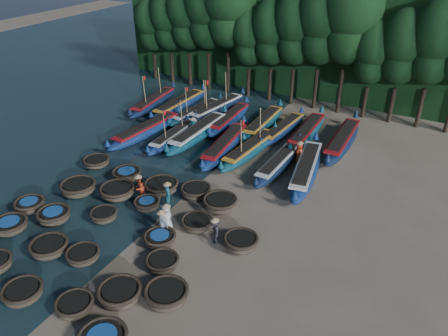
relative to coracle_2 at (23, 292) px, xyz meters
The scene contains 60 objects.
ground 9.90m from the coracle_2, 78.97° to the left, with size 120.00×120.00×0.00m, color gray.
foliage_wall 33.58m from the coracle_2, 86.74° to the left, with size 40.00×3.00×10.00m, color black.
coracle_2 is the anchor object (origin of this frame).
coracle_3 2.76m from the coracle_2, 12.48° to the left, with size 2.05×2.05×0.63m.
coracle_5 5.86m from the coracle_2, 147.05° to the left, with size 2.26×2.26×0.70m.
coracle_6 3.23m from the coracle_2, 116.52° to the left, with size 2.50×2.50×0.72m.
coracle_7 3.35m from the coracle_2, 80.14° to the left, with size 2.10×2.10×0.65m.
coracle_8 4.57m from the coracle_2, 27.18° to the left, with size 2.11×2.11×0.75m.
coracle_9 6.77m from the coracle_2, 26.51° to the left, with size 2.14×2.14×0.83m.
coracle_10 7.53m from the coracle_2, 137.25° to the left, with size 2.24×2.24×0.75m.
coracle_11 6.04m from the coracle_2, 123.90° to the left, with size 2.22×2.22×0.79m.
coracle_12 6.58m from the coracle_2, 97.82° to the left, with size 1.68×1.68×0.66m.
coracle_13 7.11m from the coracle_2, 61.97° to the left, with size 2.15×2.15×0.70m.
coracle_14 6.62m from the coracle_2, 46.88° to the left, with size 1.76×1.76×0.64m.
coracle_15 9.07m from the coracle_2, 118.65° to the left, with size 2.54×2.54×0.83m.
coracle_16 9.05m from the coracle_2, 101.80° to the left, with size 2.62×2.62×0.79m.
coracle_17 8.71m from the coracle_2, 85.83° to the left, with size 1.64×1.64×0.66m.
coracle_18 9.57m from the coracle_2, 63.10° to the left, with size 2.14×2.14×0.64m.
coracle_19 10.95m from the coracle_2, 47.67° to the left, with size 1.95×1.95×0.78m.
coracle_20 12.69m from the coracle_2, 117.49° to the left, with size 2.34×2.34×0.67m.
coracle_21 11.25m from the coracle_2, 104.27° to the left, with size 2.01×2.01×0.69m.
coracle_22 10.70m from the coracle_2, 88.55° to the left, with size 2.32×2.32×0.76m.
coracle_23 11.65m from the coracle_2, 77.64° to the left, with size 2.32×2.32×0.69m.
coracle_24 11.74m from the coracle_2, 66.94° to the left, with size 2.62×2.62×0.81m.
long_boat_2 17.96m from the coracle_2, 108.61° to the left, with size 2.35×8.80×1.56m.
long_boat_3 17.65m from the coracle_2, 100.55° to the left, with size 1.49×7.51×3.19m.
long_boat_4 18.71m from the coracle_2, 95.30° to the left, with size 1.72×9.17×1.61m.
long_boat_5 17.76m from the coracle_2, 86.11° to the left, with size 2.42×8.68×1.54m.
long_boat_6 18.31m from the coracle_2, 79.96° to the left, with size 2.19×8.24×3.51m.
long_boat_7 18.15m from the coracle_2, 71.07° to the left, with size 1.62×7.92×1.40m.
long_boat_8 18.79m from the coracle_2, 65.11° to the left, with size 3.11×9.07×1.62m.
long_boat_9 24.27m from the coracle_2, 111.97° to the left, with size 2.31×8.36×3.57m.
long_boat_10 23.97m from the coracle_2, 105.76° to the left, with size 1.80×8.72×1.54m.
long_boat_11 22.86m from the coracle_2, 100.82° to the left, with size 2.32×7.56×3.24m.
long_boat_12 24.10m from the coracle_2, 97.17° to the left, with size 2.80×8.59×3.69m.
long_boat_13 22.43m from the coracle_2, 92.30° to the left, with size 1.78×8.02×1.41m.
long_boat_14 23.04m from the coracle_2, 84.86° to the left, with size 1.60×8.29×1.46m.
long_boat_15 23.04m from the coracle_2, 80.13° to the left, with size 2.00×7.72×1.36m.
long_boat_16 23.66m from the coracle_2, 75.46° to the left, with size 1.69×8.67×1.53m.
long_boat_17 24.40m from the coracle_2, 68.61° to the left, with size 1.79×9.22×1.62m.
fisherman_0 8.11m from the coracle_2, 68.53° to the left, with size 0.60×0.87×1.92m.
fisherman_1 9.68m from the coracle_2, 80.28° to the left, with size 0.70×0.73×1.89m.
fisherman_2 9.40m from the coracle_2, 92.78° to the left, with size 0.83×0.96×1.89m.
fisherman_3 9.83m from the coracle_2, 53.11° to the left, with size 1.08×1.16×1.77m.
fisherman_4 7.64m from the coracle_2, 66.87° to the left, with size 1.03×0.64×1.84m.
fisherman_5 19.07m from the coracle_2, 97.23° to the left, with size 1.04×1.53×1.78m.
fisherman_6 19.82m from the coracle_2, 69.84° to the left, with size 0.93×1.01×1.94m.
tree_0 33.36m from the coracle_2, 115.40° to the left, with size 3.68×3.68×8.68m.
tree_1 32.57m from the coracle_2, 111.68° to the left, with size 4.09×4.09×9.65m.
tree_2 31.95m from the coracle_2, 107.75° to the left, with size 4.51×4.51×10.63m.
tree_3 31.50m from the coracle_2, 103.64° to the left, with size 4.92×4.92×11.60m.
tree_4 31.23m from the coracle_2, 99.38° to the left, with size 5.34×5.34×12.58m.
tree_5 30.34m from the coracle_2, 95.02° to the left, with size 3.68×3.68×8.68m.
tree_6 30.36m from the coracle_2, 90.60° to the left, with size 4.09×4.09×9.65m.
tree_7 30.57m from the coracle_2, 86.16° to the left, with size 4.51×4.51×10.63m.
tree_8 30.96m from the coracle_2, 81.78° to the left, with size 4.92×4.92×11.60m.
tree_9 31.54m from the coracle_2, 77.49° to the left, with size 5.34×5.34×12.58m.
tree_10 31.51m from the coracle_2, 73.34° to the left, with size 3.68×3.68×8.68m.
tree_11 32.36m from the coracle_2, 69.36° to the left, with size 4.09×4.09×9.65m.
tree_12 33.36m from the coracle_2, 65.57° to the left, with size 4.51×4.51×10.63m.
Camera 1 is at (13.48, -18.28, 15.53)m, focal length 35.00 mm.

